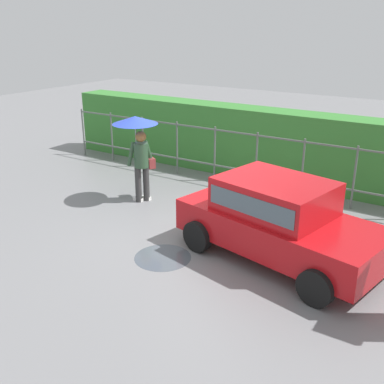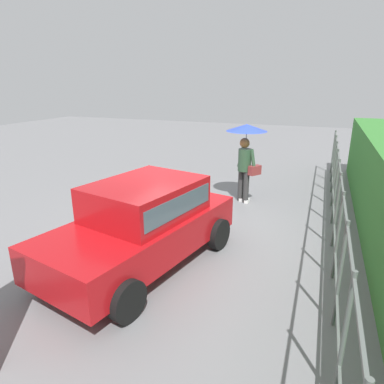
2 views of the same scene
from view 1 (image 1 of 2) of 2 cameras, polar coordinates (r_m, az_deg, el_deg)
The scene contains 6 objects.
ground_plane at distance 9.31m, azimuth 1.91°, elevation -5.40°, with size 40.00×40.00×0.00m, color slate.
car at distance 8.27m, azimuth 10.72°, elevation -3.09°, with size 3.97×2.48×1.48m.
pedestrian at distance 10.67m, azimuth -6.77°, elevation 6.68°, with size 1.06×1.06×2.06m.
fence_section at distance 11.67m, azimuth 8.08°, elevation 4.20°, with size 12.25×0.05×1.50m.
hedge_row at distance 12.52m, azimuth 10.04°, elevation 5.79°, with size 13.20×0.90×1.90m, color #387F33.
puddle_near at distance 8.47m, azimuth -3.69°, elevation -8.18°, with size 1.05×1.05×0.00m, color #4C545B.
Camera 1 is at (4.24, -7.22, 4.06)m, focal length 42.51 mm.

